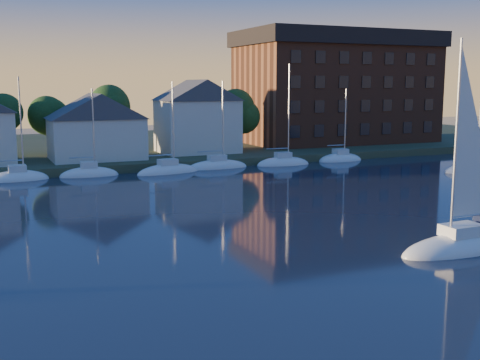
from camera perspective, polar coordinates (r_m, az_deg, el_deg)
shoreline_land at (r=95.69m, az=-11.84°, el=2.77°), size 160.00×50.00×2.00m
wooden_dock at (r=73.52m, az=-8.05°, el=1.02°), size 120.00×3.00×1.00m
clubhouse_centre at (r=76.49m, az=-13.51°, el=5.04°), size 11.55×8.40×8.08m
clubhouse_east at (r=82.03m, az=-4.09°, el=6.13°), size 10.50×8.40×9.80m
condo_block at (r=98.93m, az=9.14°, el=8.73°), size 31.00×17.00×17.40m
tree_line at (r=84.00m, az=-8.92°, el=6.91°), size 93.40×5.40×8.90m
moored_fleet at (r=68.84m, az=-13.77°, el=0.39°), size 71.50×2.40×12.05m
hero_sailboat at (r=39.80m, az=20.37°, el=-5.45°), size 8.94×2.98×13.93m
drifting_sailboat_right at (r=75.36m, az=21.09°, el=0.77°), size 7.23×3.59×11.09m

